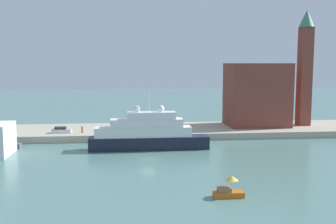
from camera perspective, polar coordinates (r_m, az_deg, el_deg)
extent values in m
plane|color=slate|center=(71.92, -2.95, -6.75)|extent=(400.00, 400.00, 0.00)
cube|color=#ADA38E|center=(96.28, -3.67, -2.78)|extent=(110.00, 18.08, 1.53)
cube|color=black|center=(79.64, -2.71, -4.45)|extent=(23.82, 3.80, 2.59)
cube|color=white|center=(79.17, -3.58, -2.84)|extent=(19.06, 3.50, 1.98)
cube|color=white|center=(78.91, -3.07, -1.56)|extent=(14.29, 3.19, 1.58)
cube|color=white|center=(78.75, -2.39, -0.49)|extent=(9.53, 2.89, 1.39)
cylinder|color=silver|center=(78.43, -2.75, 1.45)|extent=(0.16, 0.16, 3.97)
sphere|color=white|center=(78.72, -1.01, 0.51)|extent=(1.31, 1.31, 1.31)
sphere|color=white|center=(78.48, -4.48, 0.47)|extent=(1.31, 1.31, 1.31)
cube|color=#C66019|center=(52.57, 8.70, -11.62)|extent=(3.91, 1.48, 0.74)
cube|color=#8C6647|center=(52.23, 8.08, -10.97)|extent=(1.72, 1.19, 0.60)
cylinder|color=#B2B2B2|center=(52.33, 9.14, -10.44)|extent=(0.06, 0.06, 1.48)
cone|color=gold|center=(52.03, 9.17, -9.36)|extent=(1.67, 1.67, 0.58)
cube|color=#595966|center=(86.73, -22.17, -4.56)|extent=(5.50, 1.85, 0.99)
cube|color=brown|center=(101.95, 12.61, 2.46)|extent=(14.69, 11.29, 15.59)
cube|color=brown|center=(105.48, 19.01, 4.81)|extent=(2.95, 2.95, 24.46)
cone|color=#387A5B|center=(106.00, 19.33, 12.57)|extent=(3.84, 3.84, 4.21)
cube|color=silver|center=(92.60, -15.03, -2.64)|extent=(4.26, 1.71, 0.86)
cube|color=#262D33|center=(92.53, -15.17, -2.22)|extent=(2.55, 1.54, 0.54)
cylinder|color=maroon|center=(91.56, -12.22, -2.51)|extent=(0.36, 0.36, 1.37)
sphere|color=tan|center=(91.43, -12.24, -2.02)|extent=(0.24, 0.24, 0.24)
cylinder|color=black|center=(88.66, -2.69, -2.92)|extent=(0.47, 0.47, 0.61)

